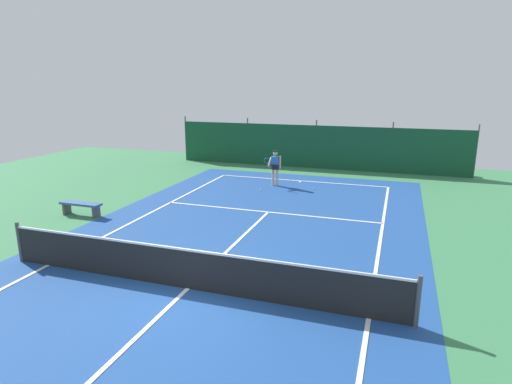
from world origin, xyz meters
The scene contains 9 objects.
ground_plane centered at (0.00, 0.00, 0.00)m, with size 36.00×36.00×0.00m, color #387A4C.
court_surface centered at (0.00, 0.00, 0.00)m, with size 11.02×26.60×0.01m.
tennis_net centered at (0.00, 0.00, 0.51)m, with size 10.12×0.10×1.10m.
back_fence centered at (0.00, 15.86, 0.67)m, with size 16.30×0.98×2.70m.
tennis_player centered at (-0.96, 10.57, 0.96)m, with size 0.70×0.77×1.64m.
tennis_ball_near_player centered at (-1.29, 9.41, 0.03)m, with size 0.07×0.07×0.07m, color #CCDB33.
tennis_ball_midcourt centered at (0.91, 10.48, 0.03)m, with size 0.07×0.07×0.07m, color #CCDB33.
parked_car centered at (-2.87, 18.70, 0.84)m, with size 2.02×4.20×1.68m.
courtside_bench centered at (-6.31, 3.85, 0.37)m, with size 1.60×0.40×0.49m.
Camera 1 is at (4.41, -8.09, 4.67)m, focal length 29.84 mm.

